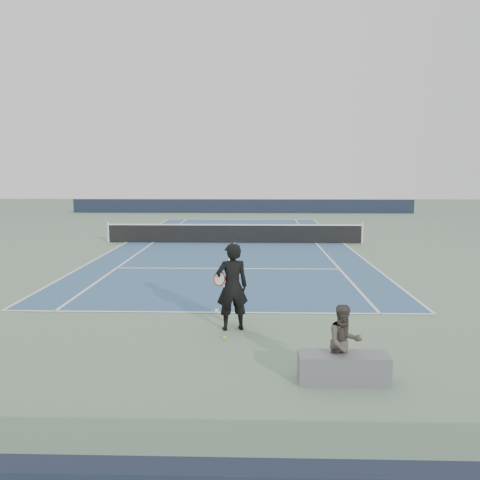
{
  "coord_description": "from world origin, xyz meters",
  "views": [
    {
      "loc": [
        0.91,
        -23.29,
        3.51
      ],
      "look_at": [
        0.46,
        -6.56,
        1.1
      ],
      "focal_mm": 35.0,
      "sensor_mm": 36.0,
      "label": 1
    }
  ],
  "objects_px": {
    "tennis_ball": "(224,337)",
    "spectator_bench": "(344,354)",
    "tennis_net": "(234,233)",
    "tennis_player": "(232,287)"
  },
  "relations": [
    {
      "from": "tennis_player",
      "to": "tennis_ball",
      "type": "relative_size",
      "value": 28.53
    },
    {
      "from": "tennis_player",
      "to": "tennis_ball",
      "type": "height_order",
      "value": "tennis_player"
    },
    {
      "from": "tennis_net",
      "to": "tennis_ball",
      "type": "distance_m",
      "value": 13.76
    },
    {
      "from": "tennis_net",
      "to": "spectator_bench",
      "type": "distance_m",
      "value": 15.93
    },
    {
      "from": "tennis_ball",
      "to": "spectator_bench",
      "type": "xyz_separation_m",
      "value": [
        2.13,
        -1.99,
        0.44
      ]
    },
    {
      "from": "tennis_net",
      "to": "tennis_player",
      "type": "xyz_separation_m",
      "value": [
        0.46,
        -13.12,
        0.49
      ]
    },
    {
      "from": "tennis_net",
      "to": "tennis_ball",
      "type": "height_order",
      "value": "tennis_net"
    },
    {
      "from": "tennis_net",
      "to": "spectator_bench",
      "type": "bearing_deg",
      "value": -81.12
    },
    {
      "from": "spectator_bench",
      "to": "tennis_net",
      "type": "bearing_deg",
      "value": 98.88
    },
    {
      "from": "tennis_ball",
      "to": "tennis_player",
      "type": "bearing_deg",
      "value": 77.6
    }
  ]
}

